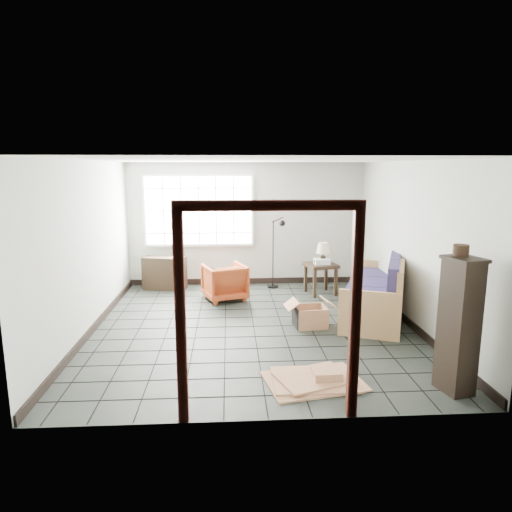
{
  "coord_description": "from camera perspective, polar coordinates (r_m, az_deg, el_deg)",
  "views": [
    {
      "loc": [
        -0.38,
        -6.91,
        2.5
      ],
      "look_at": [
        0.06,
        0.3,
        1.09
      ],
      "focal_mm": 32.0,
      "sensor_mm": 36.0,
      "label": 1
    }
  ],
  "objects": [
    {
      "name": "ground",
      "position": [
        7.36,
        -0.31,
        -8.79
      ],
      "size": [
        5.5,
        5.5,
        0.0
      ],
      "primitive_type": "plane",
      "color": "black",
      "rests_on": "ground"
    },
    {
      "name": "room_shell",
      "position": [
        7.0,
        -0.33,
        4.34
      ],
      "size": [
        5.02,
        5.52,
        2.61
      ],
      "color": "#A2A69F",
      "rests_on": "ground"
    },
    {
      "name": "window_panel",
      "position": [
        9.67,
        -7.16,
        5.64
      ],
      "size": [
        2.32,
        0.08,
        1.52
      ],
      "color": "silver",
      "rests_on": "ground"
    },
    {
      "name": "doorway_trim",
      "position": [
        4.37,
        1.63,
        -3.76
      ],
      "size": [
        1.8,
        0.08,
        2.2
      ],
      "color": "black",
      "rests_on": "ground"
    },
    {
      "name": "futon_sofa",
      "position": [
        8.06,
        15.16,
        -4.55
      ],
      "size": [
        1.72,
        2.55,
        1.06
      ],
      "rotation": [
        0.0,
        0.0,
        -0.38
      ],
      "color": "tan",
      "rests_on": "ground"
    },
    {
      "name": "armchair",
      "position": [
        8.73,
        -3.95,
        -3.03
      ],
      "size": [
        0.92,
        0.89,
        0.76
      ],
      "primitive_type": "imported",
      "rotation": [
        0.0,
        0.0,
        3.48
      ],
      "color": "brown",
      "rests_on": "ground"
    },
    {
      "name": "side_table",
      "position": [
        9.15,
        8.1,
        -1.6
      ],
      "size": [
        0.68,
        0.68,
        0.62
      ],
      "rotation": [
        0.0,
        0.0,
        0.23
      ],
      "color": "black",
      "rests_on": "ground"
    },
    {
      "name": "table_lamp",
      "position": [
        9.07,
        8.41,
        0.87
      ],
      "size": [
        0.34,
        0.34,
        0.42
      ],
      "rotation": [
        0.0,
        0.0,
        -0.32
      ],
      "color": "black",
      "rests_on": "side_table"
    },
    {
      "name": "projector",
      "position": [
        9.07,
        8.23,
        -0.67
      ],
      "size": [
        0.31,
        0.24,
        0.11
      ],
      "rotation": [
        0.0,
        0.0,
        0.03
      ],
      "color": "silver",
      "rests_on": "side_table"
    },
    {
      "name": "floor_lamp",
      "position": [
        9.44,
        2.68,
        0.7
      ],
      "size": [
        0.4,
        0.39,
        1.5
      ],
      "rotation": [
        0.0,
        0.0,
        -0.38
      ],
      "color": "black",
      "rests_on": "ground"
    },
    {
      "name": "console_shelf",
      "position": [
        9.65,
        -11.35,
        -2.09
      ],
      "size": [
        0.92,
        0.52,
        0.68
      ],
      "rotation": [
        0.0,
        0.0,
        -0.23
      ],
      "color": "black",
      "rests_on": "ground"
    },
    {
      "name": "tall_shelf",
      "position": [
        5.56,
        24.02,
        -7.84
      ],
      "size": [
        0.42,
        0.49,
        1.55
      ],
      "rotation": [
        0.0,
        0.0,
        0.24
      ],
      "color": "black",
      "rests_on": "ground"
    },
    {
      "name": "pot",
      "position": [
        5.43,
        24.24,
        0.65
      ],
      "size": [
        0.18,
        0.18,
        0.13
      ],
      "rotation": [
        0.0,
        0.0,
        0.09
      ],
      "color": "black",
      "rests_on": "tall_shelf"
    },
    {
      "name": "open_box",
      "position": [
        7.36,
        6.76,
        -7.52
      ],
      "size": [
        0.83,
        0.47,
        0.45
      ],
      "rotation": [
        0.0,
        0.0,
        0.11
      ],
      "color": "#9A694A",
      "rests_on": "ground"
    },
    {
      "name": "cardboard_pile",
      "position": [
        5.61,
        7.46,
        -14.99
      ],
      "size": [
        1.24,
        0.99,
        0.16
      ],
      "rotation": [
        0.0,
        0.0,
        0.14
      ],
      "color": "#9A694A",
      "rests_on": "ground"
    }
  ]
}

